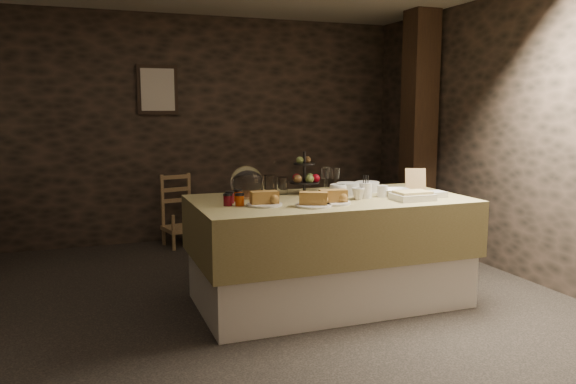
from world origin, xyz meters
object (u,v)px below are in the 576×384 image
object	(u,v)px
buffet_table	(329,243)
timber_column	(419,130)
chair	(181,214)
fruit_stand	(305,177)

from	to	relation	value
buffet_table	timber_column	distance (m)	2.38
chair	buffet_table	bearing A→B (deg)	-84.02
buffet_table	timber_column	xyz separation A→B (m)	(1.72, 1.42, 0.81)
buffet_table	timber_column	bearing A→B (deg)	39.55
chair	timber_column	size ratio (longest dim) A/B	0.24
chair	fruit_stand	xyz separation A→B (m)	(0.70, -2.04, 0.62)
chair	timber_column	distance (m)	2.84
timber_column	chair	bearing A→B (deg)	160.37
fruit_stand	timber_column	bearing A→B (deg)	32.12
chair	timber_column	bearing A→B (deg)	-32.52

